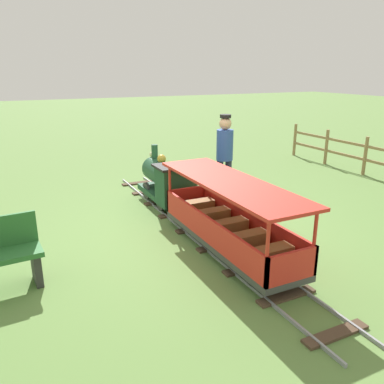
% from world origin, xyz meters
% --- Properties ---
extents(ground_plane, '(60.00, 60.00, 0.00)m').
position_xyz_m(ground_plane, '(0.00, 0.00, 0.00)').
color(ground_plane, '#608442').
extents(track, '(0.72, 6.40, 0.04)m').
position_xyz_m(track, '(0.00, 0.03, 0.02)').
color(track, gray).
rests_on(track, ground_plane).
extents(locomotive, '(0.68, 1.45, 0.99)m').
position_xyz_m(locomotive, '(0.00, 1.24, 0.48)').
color(locomotive, '#1E472D').
rests_on(locomotive, ground_plane).
extents(passenger_car, '(0.78, 2.70, 0.97)m').
position_xyz_m(passenger_car, '(0.00, -0.87, 0.42)').
color(passenger_car, '#3F3F3F').
rests_on(passenger_car, ground_plane).
extents(conductor_person, '(0.30, 0.30, 1.62)m').
position_xyz_m(conductor_person, '(1.04, 1.01, 0.96)').
color(conductor_person, '#282D47').
rests_on(conductor_person, ground_plane).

